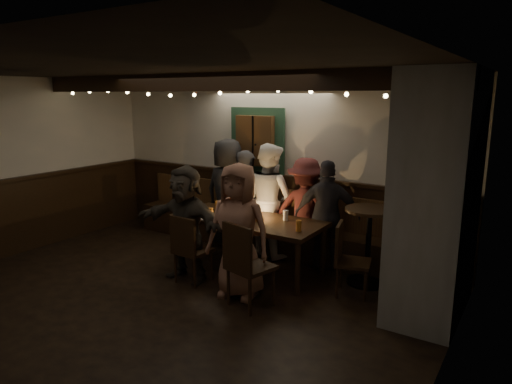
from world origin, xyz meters
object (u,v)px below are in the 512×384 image
Objects in this scene: person_a at (228,193)px; chair_near_left at (188,246)px; dining_table at (248,223)px; person_g at (239,231)px; person_d at (305,210)px; person_f at (186,223)px; person_c at (269,200)px; chair_near_right at (245,261)px; high_top at (369,236)px; chair_end at (346,255)px; person_b at (247,200)px; person_e at (327,216)px.

chair_near_left is at bearing 107.69° from person_a.
person_g reaches higher than dining_table.
person_d is 1.73m from person_f.
person_c is 1.12× the size of person_d.
person_a is at bearing 130.69° from chair_near_right.
high_top is at bearing 56.80° from chair_near_right.
person_f is at bearing -151.08° from high_top.
dining_table is 1.41m from chair_end.
chair_near_right is 2.07m from person_b.
chair_near_left is 0.78m from person_g.
person_f is at bearing 104.14° from person_a.
dining_table is at bearing 112.01° from person_c.
chair_end is (1.40, -0.00, -0.18)m from dining_table.
person_g is at bearing 45.50° from person_e.
person_d is (0.57, 0.06, -0.09)m from person_c.
person_e reaches higher than chair_end.
dining_table is at bearing 12.82° from person_e.
high_top is 0.61× the size of person_g.
person_e is (0.40, -0.14, 0.01)m from person_d.
person_a is 1.06× the size of person_g.
person_c is at bearing -28.07° from person_e.
chair_near_left is 0.58× the size of person_b.
chair_end is (1.77, 0.78, -0.01)m from chair_near_left.
person_d is at bearing 94.06° from chair_near_right.
chair_end is at bearing 168.75° from person_c.
person_e is 1.00× the size of person_f.
person_e is at bearing 44.82° from person_f.
chair_near_right is 0.65× the size of person_b.
person_e is 1.88m from person_f.
person_e is (-0.64, 0.18, 0.13)m from high_top.
high_top is 0.68m from person_e.
person_e reaches higher than person_d.
high_top is (1.88, 1.22, 0.12)m from chair_near_left.
person_g is at bearing 129.65° from person_a.
high_top is at bearing 140.92° from person_e.
person_g is (-0.52, -1.34, 0.05)m from person_e.
dining_table is at bearing -163.61° from high_top.
high_top is 0.64× the size of person_b.
person_c reaches higher than person_b.
person_b is at bearing -28.84° from person_e.
person_a is at bearing -9.25° from person_d.
chair_near_right is at bearing 83.25° from person_d.
dining_table is 1.08m from person_e.
chair_near_right is 1.25m from chair_end.
dining_table is at bearing 121.84° from chair_near_right.
person_a is at bearing 162.01° from chair_end.
chair_end is 2.10m from person_b.
person_a is at bearing 119.12° from person_g.
chair_near_left is 1.55m from person_c.
person_d is at bearing 57.24° from person_f.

